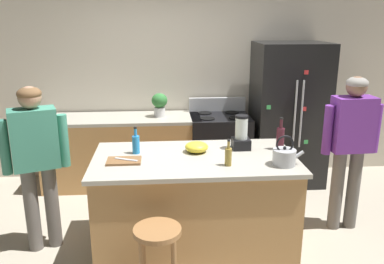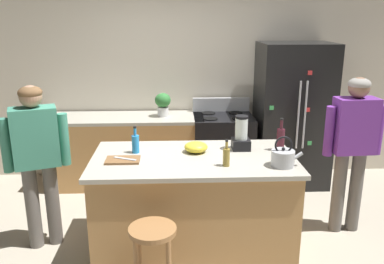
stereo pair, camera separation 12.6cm
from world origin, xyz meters
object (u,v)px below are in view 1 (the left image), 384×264
person_by_sink_right (351,139)px  tea_kettle (284,156)px  stove_range (219,149)px  chef_knife (126,159)px  blender_appliance (241,135)px  person_by_island_left (36,154)px  bottle_soda (136,144)px  refrigerator (288,115)px  cutting_board (124,161)px  bar_stool (158,245)px  mixing_bowl (197,147)px  kitchen_island (194,202)px  bottle_wine (280,138)px  bottle_vinegar (228,156)px  potted_plant (160,103)px

person_by_sink_right → tea_kettle: bearing=-149.0°
stove_range → chef_knife: bearing=-123.6°
blender_appliance → tea_kettle: 0.55m
person_by_island_left → bottle_soda: bearing=3.8°
person_by_island_left → refrigerator: bearing=27.0°
person_by_sink_right → cutting_board: size_ratio=5.33×
stove_range → cutting_board: stove_range is taller
bar_stool → mixing_bowl: mixing_bowl is taller
blender_appliance → chef_knife: bearing=-165.3°
tea_kettle → stove_range: bearing=99.5°
kitchen_island → mixing_bowl: mixing_bowl is taller
bottle_wine → chef_knife: size_ratio=1.44×
refrigerator → cutting_board: refrigerator is taller
bottle_soda → stove_range: bearing=54.3°
person_by_island_left → blender_appliance: person_by_island_left is taller
bottle_vinegar → bottle_soda: size_ratio=0.92×
refrigerator → stove_range: size_ratio=1.68×
stove_range → bottle_vinegar: bottle_vinegar is taller
person_by_island_left → bottle_vinegar: size_ratio=6.64×
refrigerator → blender_appliance: refrigerator is taller
cutting_board → chef_knife: size_ratio=1.36×
bottle_vinegar → tea_kettle: tea_kettle is taller
mixing_bowl → bar_stool: bearing=-111.8°
stove_range → cutting_board: 1.99m
person_by_sink_right → bottle_wine: 0.75m
potted_plant → tea_kettle: potted_plant is taller
refrigerator → blender_appliance: bearing=-124.1°
person_by_sink_right → potted_plant: bearing=145.2°
bar_stool → chef_knife: 0.87m
blender_appliance → bottle_vinegar: 0.48m
person_by_island_left → potted_plant: size_ratio=5.23×
potted_plant → bottle_vinegar: size_ratio=1.27×
chef_knife → mixing_bowl: bearing=43.3°
kitchen_island → blender_appliance: 0.78m
person_by_sink_right → chef_knife: 2.22m
kitchen_island → mixing_bowl: 0.52m
person_by_island_left → chef_knife: 0.84m
cutting_board → chef_knife: (0.02, 0.00, 0.01)m
potted_plant → stove_range: bearing=-1.9°
bottle_wine → chef_knife: (-1.45, -0.24, -0.09)m
blender_appliance → mixing_bowl: (-0.44, -0.06, -0.09)m
refrigerator → blender_appliance: (-0.88, -1.30, 0.13)m
bottle_vinegar → tea_kettle: 0.49m
bottle_wine → bottle_soda: bearing=-179.5°
blender_appliance → chef_knife: (-1.08, -0.28, -0.12)m
bar_stool → tea_kettle: tea_kettle is taller
person_by_island_left → cutting_board: bearing=-11.7°
potted_plant → person_by_sink_right: bearing=-34.8°
kitchen_island → potted_plant: (-0.32, 1.55, 0.63)m
mixing_bowl → cutting_board: bearing=-161.6°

